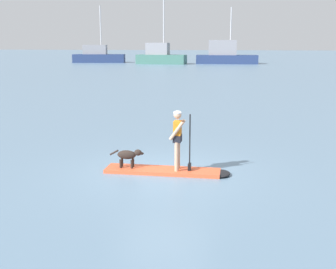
{
  "coord_description": "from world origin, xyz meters",
  "views": [
    {
      "loc": [
        2.01,
        -11.81,
        3.65
      ],
      "look_at": [
        0.0,
        1.0,
        0.9
      ],
      "focal_mm": 46.61,
      "sensor_mm": 36.0,
      "label": 1
    }
  ],
  "objects_px": {
    "dog": "(128,155)",
    "moored_boat_outer": "(160,56)",
    "moored_boat_starboard": "(98,56)",
    "paddleboard": "(170,171)",
    "person_paddler": "(178,136)",
    "moored_boat_port": "(225,55)"
  },
  "relations": [
    {
      "from": "moored_boat_starboard",
      "to": "dog",
      "type": "bearing_deg",
      "value": -71.46
    },
    {
      "from": "dog",
      "to": "moored_boat_port",
      "type": "xyz_separation_m",
      "value": [
        0.97,
        65.51,
        1.04
      ]
    },
    {
      "from": "paddleboard",
      "to": "dog",
      "type": "distance_m",
      "value": 1.3
    },
    {
      "from": "moored_boat_starboard",
      "to": "moored_boat_port",
      "type": "relative_size",
      "value": 0.95
    },
    {
      "from": "dog",
      "to": "moored_boat_starboard",
      "type": "height_order",
      "value": "moored_boat_starboard"
    },
    {
      "from": "dog",
      "to": "moored_boat_outer",
      "type": "relative_size",
      "value": 0.09
    },
    {
      "from": "person_paddler",
      "to": "moored_boat_starboard",
      "type": "height_order",
      "value": "moored_boat_starboard"
    },
    {
      "from": "dog",
      "to": "person_paddler",
      "type": "bearing_deg",
      "value": -0.31
    },
    {
      "from": "person_paddler",
      "to": "dog",
      "type": "xyz_separation_m",
      "value": [
        -1.44,
        0.01,
        -0.62
      ]
    },
    {
      "from": "paddleboard",
      "to": "moored_boat_outer",
      "type": "height_order",
      "value": "moored_boat_outer"
    },
    {
      "from": "paddleboard",
      "to": "dog",
      "type": "bearing_deg",
      "value": 179.69
    },
    {
      "from": "moored_boat_outer",
      "to": "paddleboard",
      "type": "bearing_deg",
      "value": -79.84
    },
    {
      "from": "person_paddler",
      "to": "moored_boat_starboard",
      "type": "distance_m",
      "value": 70.56
    },
    {
      "from": "paddleboard",
      "to": "moored_boat_outer",
      "type": "xyz_separation_m",
      "value": [
        -11.28,
        62.97,
        1.32
      ]
    },
    {
      "from": "dog",
      "to": "moored_boat_starboard",
      "type": "relative_size",
      "value": 0.1
    },
    {
      "from": "moored_boat_starboard",
      "to": "moored_boat_port",
      "type": "xyz_separation_m",
      "value": [
        23.26,
        -0.94,
        0.28
      ]
    },
    {
      "from": "moored_boat_port",
      "to": "moored_boat_outer",
      "type": "bearing_deg",
      "value": -166.99
    },
    {
      "from": "paddleboard",
      "to": "moored_boat_starboard",
      "type": "height_order",
      "value": "moored_boat_starboard"
    },
    {
      "from": "person_paddler",
      "to": "moored_boat_port",
      "type": "relative_size",
      "value": 0.16
    },
    {
      "from": "moored_boat_port",
      "to": "dog",
      "type": "bearing_deg",
      "value": -90.85
    },
    {
      "from": "person_paddler",
      "to": "moored_boat_port",
      "type": "height_order",
      "value": "moored_boat_port"
    },
    {
      "from": "paddleboard",
      "to": "moored_boat_outer",
      "type": "bearing_deg",
      "value": 100.16
    }
  ]
}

